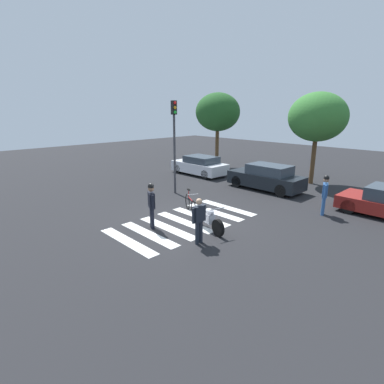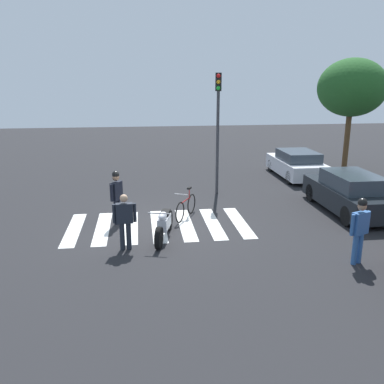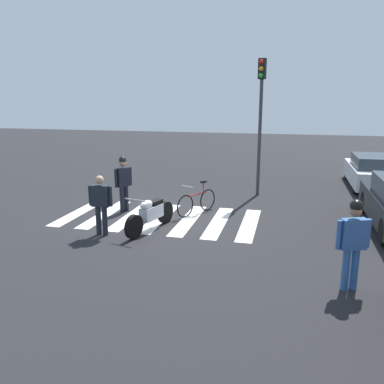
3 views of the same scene
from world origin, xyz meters
name	(u,v)px [view 3 (image 3 of 3)]	position (x,y,z in m)	size (l,w,h in m)	color
ground_plane	(160,218)	(0.00, 0.00, 0.00)	(60.00, 60.00, 0.00)	#232326
police_motorcycle	(151,214)	(1.14, 0.12, 0.46)	(2.11, 0.82, 1.04)	black
leaning_bicycle	(197,202)	(-0.70, 0.99, 0.39)	(1.55, 0.88, 1.01)	black
officer_on_foot	(123,180)	(-0.41, -1.33, 1.04)	(0.61, 0.40, 1.79)	black
officer_by_motorcycle	(101,202)	(1.82, -1.01, 0.91)	(0.22, 0.65, 1.61)	#1E232D
pedestrian_bystander	(353,239)	(3.52, 4.95, 1.02)	(0.37, 0.62, 1.77)	#2D5999
crosswalk_stripes	(160,218)	(0.00, 0.00, 0.00)	(3.09, 5.85, 0.01)	silver
car_white_van	(373,172)	(-6.11, 7.06, 0.64)	(4.05, 1.81, 1.32)	black
traffic_light_pole	(261,107)	(-3.62, 2.63, 3.23)	(0.35, 0.29, 4.89)	#38383D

